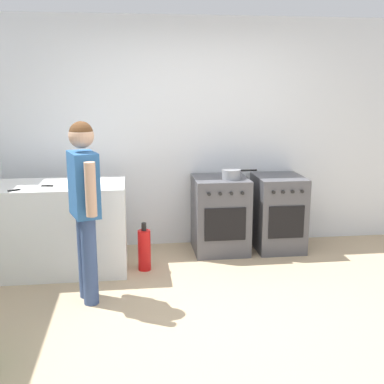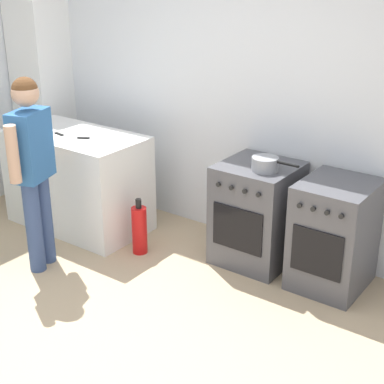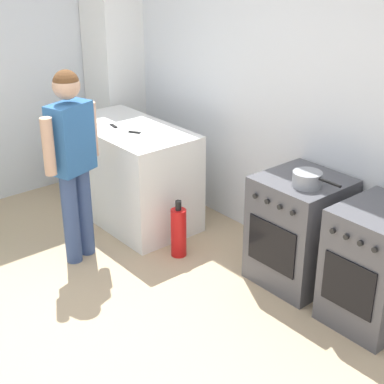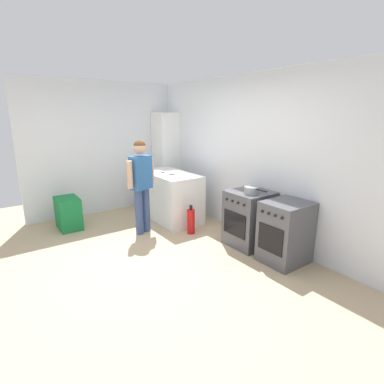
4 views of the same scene
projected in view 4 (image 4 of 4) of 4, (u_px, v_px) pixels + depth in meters
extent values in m
plane|color=tan|center=(147.00, 263.00, 4.08)|extent=(8.00, 8.00, 0.00)
cube|color=silver|center=(252.00, 157.00, 4.84)|extent=(6.00, 0.10, 2.60)
cube|color=silver|center=(103.00, 148.00, 6.02)|extent=(0.10, 3.10, 2.60)
cube|color=white|center=(170.00, 196.00, 5.70)|extent=(1.30, 0.70, 0.90)
cube|color=#4C4C51|center=(249.00, 218.00, 4.58)|extent=(0.60, 0.60, 0.85)
cube|color=black|center=(234.00, 224.00, 4.41)|extent=(0.45, 0.01, 0.36)
cylinder|color=black|center=(238.00, 191.00, 4.51)|extent=(0.19, 0.19, 0.01)
cylinder|color=black|center=(251.00, 195.00, 4.30)|extent=(0.19, 0.19, 0.01)
cylinder|color=black|center=(250.00, 189.00, 4.64)|extent=(0.19, 0.19, 0.01)
cylinder|color=black|center=(263.00, 193.00, 4.43)|extent=(0.19, 0.19, 0.01)
cylinder|color=black|center=(227.00, 199.00, 4.46)|extent=(0.04, 0.02, 0.04)
cylinder|color=black|center=(232.00, 201.00, 4.37)|extent=(0.04, 0.02, 0.04)
cylinder|color=black|center=(238.00, 203.00, 4.28)|extent=(0.04, 0.02, 0.04)
cylinder|color=black|center=(244.00, 205.00, 4.18)|extent=(0.04, 0.02, 0.04)
cube|color=#4C4C51|center=(285.00, 232.00, 4.05)|extent=(0.53, 0.60, 0.85)
cube|color=black|center=(270.00, 239.00, 3.88)|extent=(0.39, 0.01, 0.36)
cylinder|color=black|center=(275.00, 202.00, 3.97)|extent=(0.17, 0.17, 0.01)
cylinder|color=black|center=(290.00, 206.00, 3.78)|extent=(0.17, 0.17, 0.01)
cylinder|color=black|center=(286.00, 199.00, 4.10)|extent=(0.17, 0.17, 0.01)
cylinder|color=black|center=(301.00, 203.00, 3.91)|extent=(0.17, 0.17, 0.01)
cylinder|color=black|center=(262.00, 211.00, 3.91)|extent=(0.04, 0.02, 0.04)
cylinder|color=black|center=(268.00, 214.00, 3.83)|extent=(0.04, 0.02, 0.04)
cylinder|color=black|center=(275.00, 216.00, 3.75)|extent=(0.04, 0.02, 0.04)
cylinder|color=black|center=(282.00, 218.00, 3.67)|extent=(0.04, 0.02, 0.04)
cylinder|color=gray|center=(251.00, 190.00, 4.33)|extent=(0.21, 0.21, 0.11)
cylinder|color=black|center=(262.00, 191.00, 4.16)|extent=(0.18, 0.02, 0.02)
cube|color=silver|center=(178.00, 175.00, 5.36)|extent=(0.14, 0.10, 0.01)
cube|color=black|center=(172.00, 175.00, 5.41)|extent=(0.11, 0.08, 0.01)
cube|color=silver|center=(161.00, 172.00, 5.69)|extent=(0.10, 0.04, 0.01)
cube|color=black|center=(163.00, 173.00, 5.60)|extent=(0.11, 0.04, 0.01)
cube|color=silver|center=(155.00, 172.00, 5.67)|extent=(0.19, 0.14, 0.01)
cube|color=black|center=(148.00, 171.00, 5.72)|extent=(0.11, 0.08, 0.01)
cylinder|color=#384C7A|center=(139.00, 212.00, 4.99)|extent=(0.13, 0.13, 0.77)
cylinder|color=#384C7A|center=(146.00, 210.00, 5.11)|extent=(0.13, 0.13, 0.77)
cube|color=#2D609E|center=(141.00, 173.00, 4.88)|extent=(0.30, 0.39, 0.55)
cylinder|color=tan|center=(130.00, 175.00, 4.69)|extent=(0.09, 0.09, 0.44)
cylinder|color=tan|center=(151.00, 170.00, 5.07)|extent=(0.09, 0.09, 0.44)
sphere|color=tan|center=(140.00, 148.00, 4.78)|extent=(0.21, 0.21, 0.21)
sphere|color=brown|center=(140.00, 146.00, 4.77)|extent=(0.20, 0.20, 0.20)
cylinder|color=red|center=(191.00, 222.00, 5.05)|extent=(0.13, 0.13, 0.42)
cylinder|color=black|center=(191.00, 208.00, 4.99)|extent=(0.05, 0.05, 0.08)
cube|color=#197238|center=(69.00, 221.00, 5.30)|extent=(0.52, 0.36, 0.28)
cube|color=#197238|center=(68.00, 206.00, 5.23)|extent=(0.52, 0.36, 0.28)
cube|color=white|center=(166.00, 159.00, 6.58)|extent=(0.48, 0.44, 2.00)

